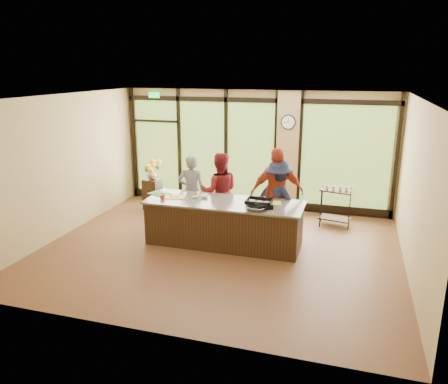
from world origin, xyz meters
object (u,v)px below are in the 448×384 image
Objects in this scene: cook_left at (192,191)px; bar_cart at (336,202)px; roasting_pan at (259,205)px; cook_right at (278,199)px; island_base at (224,224)px; flower_stand at (153,194)px.

cook_left reaches higher than bar_cart.
cook_right is at bearing 56.49° from roasting_pan.
island_base reaches higher than flower_stand.
cook_left is at bearing -150.52° from bar_cart.
cook_right is 2.13× the size of flower_stand.
bar_cart is (1.37, 1.93, -0.40)m from roasting_pan.
roasting_pan is 0.63× the size of flower_stand.
bar_cart reaches higher than flower_stand.
bar_cart is at bearing -117.14° from cook_right.
roasting_pan is at bearing -25.51° from flower_stand.
cook_left is 2.01m from roasting_pan.
roasting_pan is at bearing 96.33° from cook_right.
island_base is at bearing -30.36° from flower_stand.
cook_right is 1.78× the size of bar_cart.
cook_right is 3.57m from flower_stand.
cook_left reaches higher than island_base.
island_base is 2.97m from flower_stand.
island_base is 1.36m from cook_left.
cook_right is 0.90m from roasting_pan.
roasting_pan is at bearing -11.13° from island_base.
roasting_pan is at bearing -113.13° from bar_cart.
roasting_pan is (1.77, -0.96, 0.13)m from cook_left.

